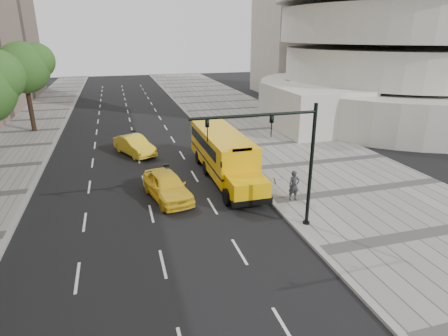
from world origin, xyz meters
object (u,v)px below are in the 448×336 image
object	(u,v)px
tree_c	(24,67)
taxi_near	(167,186)
taxi_far	(135,145)
traffic_signal	(286,153)
school_bus	(223,151)
pedestrian	(294,186)

from	to	relation	value
tree_c	taxi_near	world-z (taller)	tree_c
taxi_far	traffic_signal	bearing A→B (deg)	-91.03
school_bus	pedestrian	distance (m)	6.29
taxi_near	pedestrian	bearing A→B (deg)	-31.53
taxi_far	tree_c	bearing A→B (deg)	107.83
taxi_far	traffic_signal	xyz separation A→B (m)	(6.37, -14.98, 3.32)
tree_c	school_bus	distance (m)	22.91
taxi_near	traffic_signal	world-z (taller)	traffic_signal
tree_c	taxi_near	bearing A→B (deg)	-61.91
taxi_near	taxi_far	distance (m)	9.65
taxi_near	pedestrian	world-z (taller)	pedestrian
tree_c	pedestrian	size ratio (longest dim) A/B	4.86
tree_c	school_bus	world-z (taller)	tree_c
taxi_far	taxi_near	bearing A→B (deg)	-106.01
pedestrian	traffic_signal	size ratio (longest dim) A/B	0.28
taxi_near	traffic_signal	distance (m)	8.08
taxi_near	pedestrian	distance (m)	7.52
taxi_near	taxi_far	xyz separation A→B (m)	(-1.36, 9.55, -0.06)
tree_c	taxi_far	xyz separation A→B (m)	(9.23, -10.28, -5.61)
pedestrian	taxi_far	bearing A→B (deg)	126.68
pedestrian	traffic_signal	world-z (taller)	traffic_signal
traffic_signal	taxi_far	bearing A→B (deg)	113.06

